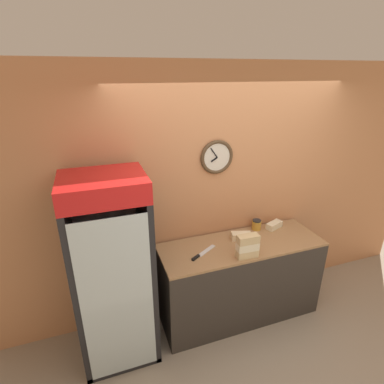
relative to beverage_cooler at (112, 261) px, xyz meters
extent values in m
plane|color=gray|center=(1.32, -0.87, -1.00)|extent=(14.00, 14.00, 0.00)
cube|color=tan|center=(1.32, 0.33, 0.35)|extent=(5.20, 0.06, 2.70)
torus|color=#4C3823|center=(1.14, 0.29, 0.79)|extent=(0.35, 0.04, 0.35)
cylinder|color=silver|center=(1.14, 0.29, 0.79)|extent=(0.29, 0.01, 0.29)
cube|color=black|center=(1.11, 0.28, 0.77)|extent=(0.07, 0.01, 0.05)
cube|color=black|center=(1.11, 0.28, 0.84)|extent=(0.08, 0.01, 0.11)
cube|color=#332D28|center=(1.32, -0.02, -0.55)|extent=(1.74, 0.60, 0.89)
cube|color=#9E754C|center=(1.32, -0.02, -0.09)|extent=(1.74, 0.60, 0.02)
cube|color=black|center=(0.00, 0.26, -0.17)|extent=(0.68, 0.04, 1.66)
cube|color=black|center=(-0.31, -0.04, -0.17)|extent=(0.05, 0.65, 1.66)
cube|color=black|center=(0.31, -0.04, -0.17)|extent=(0.05, 0.65, 1.66)
cube|color=black|center=(0.00, -0.04, -0.97)|extent=(0.68, 0.65, 0.05)
cube|color=white|center=(0.00, 0.24, -0.17)|extent=(0.58, 0.02, 1.56)
cube|color=silver|center=(0.00, -0.37, -0.17)|extent=(0.58, 0.01, 1.56)
cube|color=red|center=(0.00, -0.07, 0.75)|extent=(0.68, 0.58, 0.18)
cube|color=silver|center=(0.00, -0.06, -0.60)|extent=(0.56, 0.53, 0.01)
cube|color=silver|center=(0.00, -0.06, -0.30)|extent=(0.56, 0.53, 0.01)
cube|color=silver|center=(0.00, -0.06, -0.01)|extent=(0.56, 0.53, 0.01)
cube|color=silver|center=(0.00, -0.06, 0.29)|extent=(0.56, 0.53, 0.01)
cylinder|color=#B2231E|center=(-0.20, -0.28, 0.06)|extent=(0.06, 0.06, 0.13)
cylinder|color=#B2231E|center=(-0.20, -0.28, 0.16)|extent=(0.02, 0.02, 0.06)
cylinder|color=#5B2D19|center=(-0.12, -0.28, 0.06)|extent=(0.06, 0.06, 0.12)
cylinder|color=#5B2D19|center=(-0.12, -0.28, 0.14)|extent=(0.02, 0.02, 0.05)
cylinder|color=navy|center=(-0.05, -0.27, -0.24)|extent=(0.07, 0.07, 0.12)
cylinder|color=navy|center=(-0.05, -0.27, -0.15)|extent=(0.03, 0.03, 0.05)
cylinder|color=#2D6B38|center=(0.07, -0.27, -0.52)|extent=(0.08, 0.08, 0.14)
cylinder|color=#2D6B38|center=(0.07, -0.27, -0.42)|extent=(0.03, 0.03, 0.06)
cylinder|color=orange|center=(0.04, -0.27, 0.36)|extent=(0.07, 0.07, 0.13)
cylinder|color=orange|center=(0.04, -0.27, 0.45)|extent=(0.03, 0.03, 0.05)
cylinder|color=gold|center=(0.17, -0.27, -0.52)|extent=(0.08, 0.08, 0.15)
cylinder|color=gold|center=(0.17, -0.27, -0.41)|extent=(0.03, 0.03, 0.06)
cylinder|color=gold|center=(0.21, -0.27, -0.22)|extent=(0.08, 0.08, 0.16)
cylinder|color=gold|center=(0.21, -0.27, -0.10)|extent=(0.03, 0.03, 0.07)
cylinder|color=#2D6B38|center=(-0.23, -0.28, -0.22)|extent=(0.07, 0.07, 0.16)
cylinder|color=#2D6B38|center=(-0.23, -0.28, -0.11)|extent=(0.03, 0.03, 0.07)
cylinder|color=gold|center=(-0.12, -0.28, 0.36)|extent=(0.06, 0.06, 0.12)
cylinder|color=gold|center=(-0.12, -0.28, 0.44)|extent=(0.02, 0.02, 0.05)
cylinder|color=#B2BCCC|center=(0.04, -0.28, -0.24)|extent=(0.06, 0.06, 0.12)
cylinder|color=#B2BCCC|center=(0.04, -0.28, -0.15)|extent=(0.02, 0.02, 0.05)
cube|color=tan|center=(1.26, -0.24, -0.04)|extent=(0.22, 0.10, 0.08)
cube|color=beige|center=(1.26, -0.24, 0.04)|extent=(0.22, 0.10, 0.08)
cube|color=tan|center=(1.26, -0.24, 0.12)|extent=(0.21, 0.10, 0.08)
cube|color=beige|center=(1.84, 0.17, -0.05)|extent=(0.23, 0.16, 0.07)
cube|color=beige|center=(1.36, 0.07, -0.04)|extent=(0.23, 0.16, 0.07)
cube|color=silver|center=(0.93, -0.01, -0.08)|extent=(0.24, 0.17, 0.00)
cube|color=black|center=(0.77, -0.11, -0.07)|extent=(0.10, 0.07, 0.02)
cylinder|color=gold|center=(1.63, 0.21, -0.03)|extent=(0.10, 0.10, 0.10)
cylinder|color=#262628|center=(1.63, 0.21, 0.03)|extent=(0.10, 0.10, 0.01)
camera|label=1|loc=(-0.07, -2.39, 1.60)|focal=28.00mm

